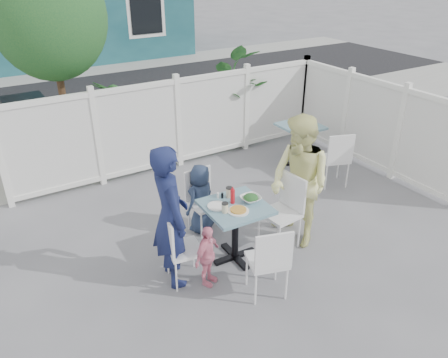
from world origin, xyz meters
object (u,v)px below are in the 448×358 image
chair_right (285,206)px  woman (299,182)px  chair_back (202,196)px  man (170,217)px  utility_cabinet (29,131)px  chair_left (178,245)px  spare_table (300,134)px  chair_near (270,258)px  main_table (235,218)px  toddler (207,256)px  boy (201,198)px

chair_right → woman: bearing=-103.2°
chair_back → man: 1.15m
utility_cabinet → chair_left: (0.82, -4.50, -0.07)m
spare_table → chair_near: size_ratio=0.80×
spare_table → chair_right: bearing=-134.4°
main_table → chair_back: bearing=91.2°
spare_table → man: man is taller
woman → chair_back: bearing=-134.3°
main_table → toddler: (-0.53, -0.24, -0.22)m
main_table → man: (-0.83, 0.06, 0.25)m
chair_right → woman: 0.36m
chair_back → woman: 1.34m
chair_near → man: (-0.77, 0.86, 0.32)m
spare_table → chair_right: 2.61m
chair_near → man: bearing=149.4°
boy → toddler: size_ratio=1.27×
main_table → chair_right: size_ratio=0.79×
chair_near → toddler: 0.74m
woman → boy: size_ratio=1.77×
utility_cabinet → woman: size_ratio=0.67×
chair_right → boy: boy is taller
chair_back → toddler: chair_back is taller
man → boy: 1.14m
spare_table → woman: size_ratio=0.42×
spare_table → utility_cabinet: bearing=147.5°
chair_right → boy: bearing=36.6°
woman → boy: woman is taller
toddler → boy: bearing=36.1°
main_table → chair_back: chair_back is taller
chair_right → chair_near: chair_right is taller
main_table → chair_near: (-0.06, -0.79, -0.07)m
chair_right → chair_back: chair_right is taller
main_table → spare_table: bearing=35.3°
spare_table → toddler: bearing=-146.4°
utility_cabinet → chair_near: bearing=-74.6°
man → spare_table: bearing=-55.6°
man → woman: woman is taller
main_table → chair_right: (0.74, -0.05, -0.03)m
main_table → chair_near: bearing=-94.3°
spare_table → woman: (-1.64, -1.89, 0.31)m
utility_cabinet → chair_left: utility_cabinet is taller
chair_back → man: man is taller
utility_cabinet → chair_near: (1.56, -5.28, -0.05)m
chair_right → toddler: (-1.27, -0.19, -0.18)m
spare_table → man: (-3.39, -1.75, 0.29)m
chair_left → toddler: chair_left is taller
main_table → boy: boy is taller
chair_near → boy: bearing=106.8°
chair_near → utility_cabinet: bearing=123.9°
chair_left → man: size_ratio=0.51×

